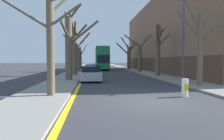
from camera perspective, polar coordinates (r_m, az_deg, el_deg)
ground_plane at (r=10.50m, az=9.96°, el=-8.11°), size 300.00×300.00×0.00m
sidewalk_left at (r=60.04m, az=-7.81°, el=0.73°), size 2.97×120.00×0.12m
sidewalk_right at (r=60.53m, az=2.43°, el=0.76°), size 2.97×120.00×0.12m
building_facade_right at (r=38.31m, az=17.32°, el=8.31°), size 10.08×40.83×11.74m
kerb_line_stripe at (r=59.99m, az=-6.22°, el=0.68°), size 0.24×120.00×0.01m
street_tree_left_0 at (r=11.85m, az=-15.77°, el=8.79°), size 4.80×1.58×6.21m
street_tree_left_1 at (r=20.86m, az=-11.02°, el=6.45°), size 3.44×3.54×7.19m
street_tree_left_2 at (r=28.28m, az=-9.79°, el=5.69°), size 3.29×3.07×7.59m
street_tree_left_3 at (r=37.31m, az=-8.79°, el=4.04°), size 3.95×4.82×6.64m
street_tree_left_4 at (r=45.63m, az=-8.35°, el=3.68°), size 4.31×1.74×5.80m
street_tree_right_0 at (r=16.81m, az=22.14°, el=6.19°), size 3.01×3.05×6.13m
street_tree_right_1 at (r=25.99m, az=11.97°, el=5.52°), size 2.37×4.07×6.07m
street_tree_right_2 at (r=35.79m, az=7.25°, el=3.90°), size 4.12×2.71×6.15m
street_tree_right_3 at (r=46.14m, az=4.37°, el=3.94°), size 4.95×2.22×6.92m
double_decker_bus at (r=44.56m, az=-2.70°, el=3.36°), size 2.54×11.22×4.54m
parked_car_0 at (r=20.35m, az=-5.47°, el=-1.04°), size 1.90×4.17×1.40m
parked_car_1 at (r=26.19m, az=-5.43°, el=-0.26°), size 1.74×3.92×1.39m
parked_car_2 at (r=32.20m, az=-5.40°, el=0.23°), size 1.77×4.21×1.37m
lamp_post at (r=18.11m, az=17.91°, el=12.41°), size 1.40×0.20×9.21m
traffic_bollard at (r=12.17m, az=18.51°, el=-4.44°), size 0.33×0.35×0.96m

